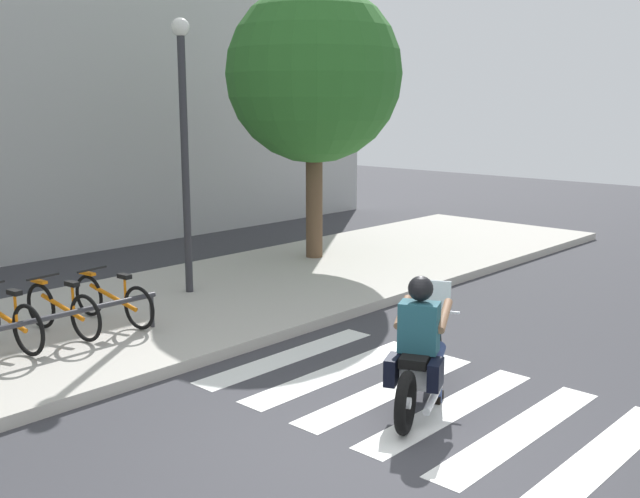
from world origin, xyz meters
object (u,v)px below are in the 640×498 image
(bicycle_2, at_px, (6,321))
(street_lamp, at_px, (184,135))
(bike_rack, at_px, (27,326))
(tree_near_rack, at_px, (314,75))
(bicycle_4, at_px, (113,299))
(motorcycle, at_px, (421,363))
(bicycle_3, at_px, (62,310))
(rider, at_px, (420,332))

(bicycle_2, distance_m, street_lamp, 3.98)
(bike_rack, distance_m, tree_near_rack, 7.52)
(bicycle_4, height_order, tree_near_rack, tree_near_rack)
(bicycle_2, bearing_deg, tree_near_rack, 8.72)
(bicycle_4, bearing_deg, motorcycle, -79.50)
(bicycle_3, relative_size, bicycle_4, 0.95)
(bicycle_3, xyz_separation_m, bicycle_4, (0.75, 0.00, -0.01))
(rider, xyz_separation_m, tree_near_rack, (4.38, 5.63, 2.84))
(bicycle_2, relative_size, bicycle_3, 1.00)
(motorcycle, bearing_deg, street_lamp, 79.82)
(bicycle_3, bearing_deg, tree_near_rack, 9.80)
(motorcycle, relative_size, bicycle_4, 1.17)
(bicycle_2, xyz_separation_m, bicycle_3, (0.75, 0.00, -0.01))
(motorcycle, relative_size, bicycle_2, 1.23)
(motorcycle, xyz_separation_m, bicycle_3, (-1.60, 4.58, 0.04))
(bicycle_4, xyz_separation_m, street_lamp, (1.78, 0.62, 2.18))
(tree_near_rack, bearing_deg, bike_rack, -166.70)
(bicycle_3, bearing_deg, rider, -71.65)
(motorcycle, bearing_deg, tree_near_rack, 52.39)
(bicycle_2, relative_size, bicycle_4, 0.95)
(rider, height_order, street_lamp, street_lamp)
(bike_rack, bearing_deg, motorcycle, -59.68)
(motorcycle, distance_m, rider, 0.37)
(bike_rack, height_order, street_lamp, street_lamp)
(bicycle_3, height_order, tree_near_rack, tree_near_rack)
(bicycle_4, distance_m, street_lamp, 2.88)
(bicycle_4, bearing_deg, bicycle_3, -179.92)
(tree_near_rack, bearing_deg, street_lamp, -173.25)
(motorcycle, distance_m, street_lamp, 5.72)
(rider, distance_m, street_lamp, 5.63)
(bicycle_2, height_order, tree_near_rack, tree_near_rack)
(rider, bearing_deg, street_lamp, 79.10)
(bicycle_4, bearing_deg, bike_rack, -159.73)
(motorcycle, distance_m, bicycle_2, 5.14)
(street_lamp, height_order, tree_near_rack, tree_near_rack)
(motorcycle, height_order, tree_near_rack, tree_near_rack)
(rider, distance_m, bike_rack, 4.65)
(bicycle_2, xyz_separation_m, bike_rack, (0.00, -0.55, 0.06))
(bike_rack, distance_m, street_lamp, 4.07)
(rider, relative_size, bicycle_4, 0.85)
(rider, height_order, bicycle_3, rider)
(tree_near_rack, bearing_deg, bicycle_4, -168.82)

